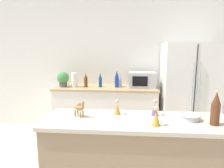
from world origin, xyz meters
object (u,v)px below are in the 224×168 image
(fruit_bowl, at_px, (190,117))
(wise_man_figurine_blue, at_px, (155,108))
(back_bottle_0, at_px, (100,80))
(wise_man_figurine_purple, at_px, (117,108))
(refrigerator, at_px, (188,92))
(wise_man_figurine_crimson, at_px, (156,117))
(potted_plant, at_px, (63,79))
(camel_figurine, at_px, (79,107))
(microwave, at_px, (142,80))
(back_bottle_1, at_px, (86,80))
(wine_bottle, at_px, (216,109))
(back_bottle_2, at_px, (117,79))
(back_bottle_3, at_px, (120,81))
(paper_towel_roll, at_px, (74,80))

(fruit_bowl, distance_m, wise_man_figurine_blue, 0.32)
(back_bottle_0, relative_size, wise_man_figurine_purple, 1.74)
(refrigerator, relative_size, wise_man_figurine_crimson, 9.93)
(wise_man_figurine_crimson, bearing_deg, back_bottle_0, 110.96)
(potted_plant, distance_m, camel_figurine, 1.94)
(microwave, distance_m, wise_man_figurine_purple, 1.77)
(back_bottle_0, bearing_deg, wise_man_figurine_crimson, -69.04)
(back_bottle_1, xyz_separation_m, fruit_bowl, (1.35, -1.78, -0.04))
(wise_man_figurine_purple, bearing_deg, fruit_bowl, -8.54)
(wine_bottle, bearing_deg, potted_plant, 135.84)
(potted_plant, bearing_deg, wise_man_figurine_purple, -56.59)
(camel_figurine, bearing_deg, back_bottle_2, 82.44)
(back_bottle_3, bearing_deg, potted_plant, -174.43)
(microwave, relative_size, wise_man_figurine_blue, 2.97)
(refrigerator, bearing_deg, wise_man_figurine_blue, -115.43)
(potted_plant, bearing_deg, back_bottle_1, 0.43)
(microwave, height_order, wise_man_figurine_purple, microwave)
(wine_bottle, xyz_separation_m, fruit_bowl, (-0.17, 0.11, -0.11))
(refrigerator, relative_size, wise_man_figurine_blue, 10.53)
(refrigerator, bearing_deg, camel_figurine, -130.54)
(back_bottle_2, bearing_deg, back_bottle_3, 49.90)
(paper_towel_roll, bearing_deg, wise_man_figurine_purple, -61.94)
(back_bottle_1, xyz_separation_m, back_bottle_2, (0.57, 0.03, 0.02))
(paper_towel_roll, height_order, back_bottle_1, back_bottle_1)
(microwave, relative_size, wise_man_figurine_purple, 3.17)
(back_bottle_1, bearing_deg, wise_man_figurine_crimson, -62.37)
(microwave, height_order, fruit_bowl, microwave)
(paper_towel_roll, xyz_separation_m, back_bottle_3, (0.84, 0.11, -0.02))
(refrigerator, xyz_separation_m, wine_bottle, (-0.31, -1.86, 0.25))
(back_bottle_0, height_order, fruit_bowl, back_bottle_0)
(potted_plant, height_order, wise_man_figurine_purple, potted_plant)
(microwave, bearing_deg, back_bottle_0, -177.25)
(wise_man_figurine_blue, xyz_separation_m, wise_man_figurine_crimson, (-0.02, -0.27, 0.00))
(microwave, distance_m, fruit_bowl, 1.87)
(refrigerator, xyz_separation_m, fruit_bowl, (-0.48, -1.75, 0.13))
(back_bottle_2, height_order, wise_man_figurine_purple, back_bottle_2)
(back_bottle_2, bearing_deg, refrigerator, -2.73)
(potted_plant, relative_size, back_bottle_2, 0.90)
(refrigerator, bearing_deg, fruit_bowl, -105.39)
(wise_man_figurine_blue, bearing_deg, back_bottle_0, 114.59)
(back_bottle_1, xyz_separation_m, camel_figurine, (0.33, -1.79, 0.02))
(wise_man_figurine_crimson, bearing_deg, fruit_bowl, 27.19)
(wine_bottle, bearing_deg, refrigerator, 80.48)
(wise_man_figurine_purple, bearing_deg, back_bottle_0, 103.68)
(potted_plant, distance_m, back_bottle_1, 0.43)
(camel_figurine, relative_size, wise_man_figurine_blue, 1.00)
(camel_figurine, bearing_deg, back_bottle_1, 100.41)
(back_bottle_3, height_order, wine_bottle, wine_bottle)
(wise_man_figurine_blue, bearing_deg, back_bottle_2, 105.57)
(fruit_bowl, height_order, wise_man_figurine_purple, wise_man_figurine_purple)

